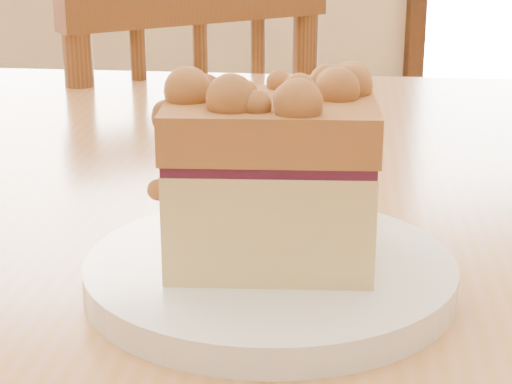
% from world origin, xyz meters
% --- Properties ---
extents(cafe_table_main, '(1.44, 1.21, 0.75)m').
position_xyz_m(cafe_table_main, '(0.08, 0.33, 0.65)').
color(cafe_table_main, '#BB7B48').
rests_on(cafe_table_main, ground).
extents(cafe_chair_main, '(0.50, 0.50, 0.88)m').
position_xyz_m(cafe_chair_main, '(-0.03, 0.93, 0.44)').
color(cafe_chair_main, brown).
rests_on(cafe_chair_main, ground).
extents(plate, '(0.21, 0.21, 0.02)m').
position_xyz_m(plate, '(-0.08, 0.15, 0.76)').
color(plate, white).
rests_on(plate, cafe_table_main).
extents(cake_slice, '(0.13, 0.11, 0.11)m').
position_xyz_m(cake_slice, '(-0.08, 0.15, 0.82)').
color(cake_slice, '#E8D183').
rests_on(cake_slice, plate).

